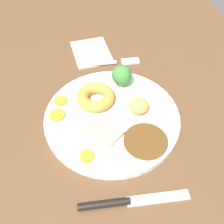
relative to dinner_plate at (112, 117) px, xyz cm
name	(u,v)px	position (x,y,z in cm)	size (l,w,h in cm)	color
dining_table	(104,136)	(2.66, -2.00, -2.50)	(120.00, 84.00, 3.60)	brown
dinner_plate	(112,117)	(0.00, 0.00, 0.00)	(27.57, 27.57, 1.40)	white
gravy_pool	(146,141)	(7.32, 5.29, 0.85)	(8.43, 8.43, 0.30)	#563819
meat_slice_main	(103,132)	(4.22, -2.29, 1.10)	(6.15, 4.59, 0.80)	tan
yorkshire_pudding	(96,97)	(-4.44, -2.79, 1.93)	(8.04, 8.04, 2.46)	#C68938
roast_potato_left	(139,106)	(-0.18, 5.50, 2.40)	(4.07, 3.75, 3.39)	tan
carrot_coin_front	(57,115)	(-1.52, -10.97, 0.96)	(3.18, 3.18, 0.52)	orange
carrot_coin_back	(87,156)	(9.13, -5.95, 1.02)	(2.57, 2.57, 0.65)	orange
carrot_coin_side	(61,101)	(-5.38, -10.22, 0.93)	(2.79, 2.79, 0.46)	orange
broccoli_floret	(122,75)	(-8.53, 3.42, 3.59)	(4.38, 4.38, 5.16)	#8CB766
fork	(111,63)	(-17.99, 2.54, -0.31)	(2.02, 15.26, 0.90)	silver
knife	(124,202)	(17.87, -0.68, -0.25)	(1.91, 18.53, 1.20)	black
folded_napkin	(90,52)	(-23.05, -2.36, -0.30)	(11.00, 9.00, 0.80)	white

